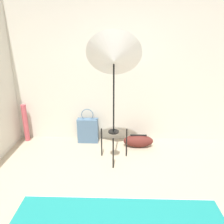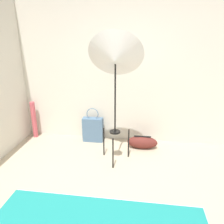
# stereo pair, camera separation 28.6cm
# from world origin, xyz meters

# --- Properties ---
(wall_back) EXTENTS (8.00, 0.05, 2.60)m
(wall_back) POSITION_xyz_m (0.00, 2.36, 1.30)
(wall_back) COLOR beige
(wall_back) RESTS_ON ground_plane
(photo_umbrella) EXTENTS (0.74, 0.54, 1.85)m
(photo_umbrella) POSITION_xyz_m (0.00, 1.61, 1.49)
(photo_umbrella) COLOR black
(photo_umbrella) RESTS_ON ground_plane
(tote_bag) EXTENTS (0.35, 0.14, 0.61)m
(tote_bag) POSITION_xyz_m (-0.46, 2.18, 0.22)
(tote_bag) COLOR slate
(tote_bag) RESTS_ON ground_plane
(duffel_bag) EXTENTS (0.50, 0.21, 0.22)m
(duffel_bag) POSITION_xyz_m (0.41, 2.03, 0.10)
(duffel_bag) COLOR #5B231E
(duffel_bag) RESTS_ON ground_plane
(paper_roll) EXTENTS (0.09, 0.09, 0.67)m
(paper_roll) POSITION_xyz_m (-1.56, 2.21, 0.33)
(paper_roll) COLOR #BC4C56
(paper_roll) RESTS_ON ground_plane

